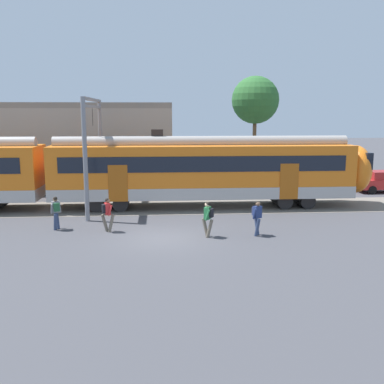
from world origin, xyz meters
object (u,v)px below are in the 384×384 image
pedestrian_grey (56,210)px  parked_car_red (383,181)px  pedestrian_navy (257,215)px  commuter_train (59,172)px  pedestrian_red (107,212)px  pedestrian_green (208,216)px

pedestrian_grey → parked_car_red: pedestrian_grey is taller
pedestrian_grey → pedestrian_navy: bearing=-10.4°
commuter_train → parked_car_red: (22.13, 4.21, -1.47)m
pedestrian_grey → parked_car_red: 23.18m
commuter_train → pedestrian_navy: size_ratio=22.83×
pedestrian_grey → pedestrian_red: bearing=-12.6°
pedestrian_red → pedestrian_green: bearing=-15.1°
pedestrian_red → parked_car_red: bearing=27.4°
parked_car_red → pedestrian_green: bearing=-141.8°
commuter_train → pedestrian_red: bearing=-58.4°
parked_car_red → pedestrian_navy: bearing=-136.9°
pedestrian_navy → parked_car_red: bearing=43.1°
commuter_train → pedestrian_red: 6.58m
pedestrian_navy → parked_car_red: pedestrian_navy is taller
commuter_train → pedestrian_green: (8.14, -6.79, -1.26)m
pedestrian_red → pedestrian_grey: bearing=167.4°
pedestrian_navy → pedestrian_red: bearing=170.4°
pedestrian_grey → pedestrian_navy: (9.63, -1.77, 0.00)m
commuter_train → pedestrian_red: size_ratio=22.83×
pedestrian_red → parked_car_red: pedestrian_red is taller
pedestrian_red → pedestrian_green: (4.76, -1.28, 0.00)m
pedestrian_navy → commuter_train: bearing=147.3°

